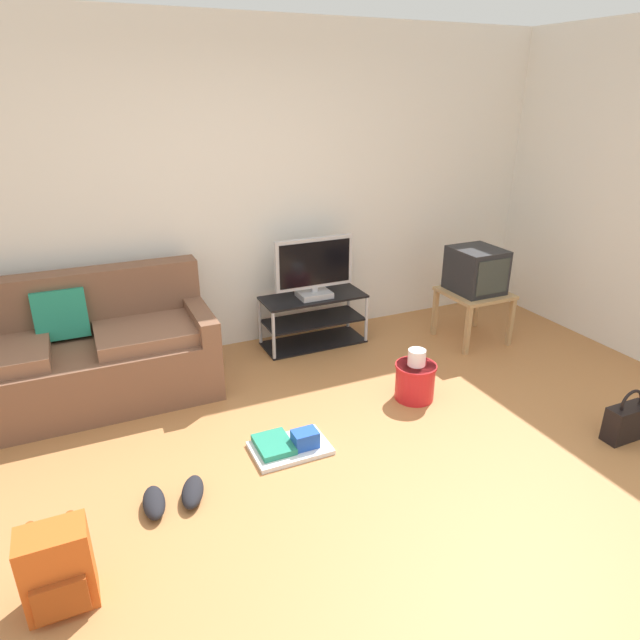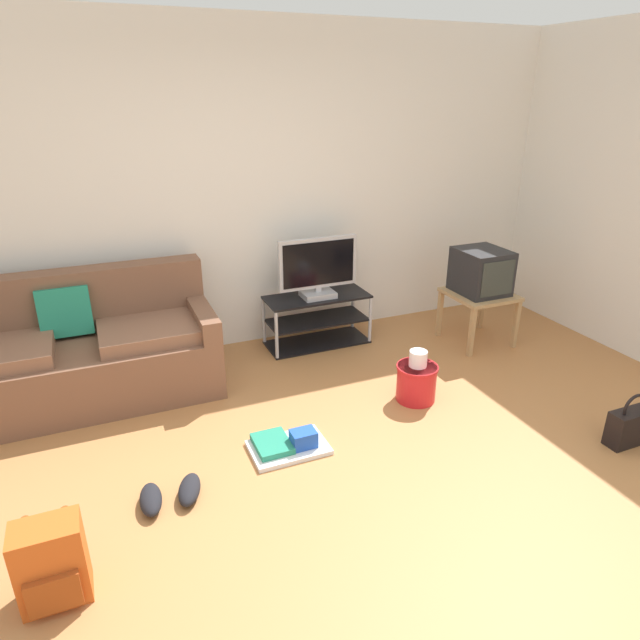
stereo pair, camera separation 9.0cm
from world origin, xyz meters
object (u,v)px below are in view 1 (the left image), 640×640
Objects in this scene: side_table at (474,299)px; backpack at (58,569)px; couch at (76,357)px; sneakers_pair at (174,497)px; tv_stand at (313,320)px; cleaning_bucket at (415,378)px; crt_tv at (476,270)px; flat_tv at (314,268)px; handbag at (627,421)px; floor_tray at (289,445)px.

backpack is (-3.51, -1.56, -0.20)m from side_table.
couch is 4.78× the size of backpack.
sneakers_pair is at bearing -74.30° from couch.
tv_stand is 2.31× the size of cleaning_bucket.
couch is 3.37m from crt_tv.
flat_tv reaches higher than tv_stand.
tv_stand is at bearing 5.55° from couch.
handbag is at bearing -92.68° from crt_tv.
crt_tv is 1.12× the size of cleaning_bucket.
flat_tv is 1.85× the size of sneakers_pair.
backpack is at bearing -135.84° from tv_stand.
sneakers_pair is (0.40, -1.44, -0.30)m from couch.
crt_tv reaches higher than tv_stand.
crt_tv is 0.90× the size of floor_tray.
floor_tray is (-2.16, -0.92, -0.63)m from crt_tv.
crt_tv is at bearing -19.78° from flat_tv.
sneakers_pair is (-1.87, -0.42, -0.12)m from cleaning_bucket.
side_table reaches higher than backpack.
crt_tv is 1.37m from cleaning_bucket.
handbag is (1.28, -2.23, -0.10)m from tv_stand.
flat_tv is 1.44× the size of floor_tray.
crt_tv reaches higher than sneakers_pair.
cleaning_bucket is (0.30, -1.19, -0.56)m from flat_tv.
floor_tray is (-2.08, 0.79, -0.09)m from handbag.
handbag is at bearing 5.34° from backpack.
flat_tv is at bearing 159.62° from side_table.
cleaning_bucket is (-1.06, -0.68, -0.24)m from side_table.
floor_tray is at bearing -46.56° from couch.
handbag is 0.95× the size of sneakers_pair.
crt_tv is 3.20m from sneakers_pair.
tv_stand is 1.65m from floor_tray.
backpack is at bearing -156.04° from side_table.
backpack is 3.43m from handbag.
handbag is at bearing -60.16° from tv_stand.
couch is 1.74m from floor_tray.
flat_tv is at bearing 120.09° from handbag.
backpack reaches higher than handbag.
sneakers_pair is at bearing -133.97° from tv_stand.
couch is 1.91m from backpack.
sneakers_pair is at bearing -134.36° from flat_tv.
flat_tv is 1.32× the size of side_table.
couch is 2.74× the size of flat_tv.
cleaning_bucket is (-1.06, -0.70, -0.50)m from crt_tv.
backpack is (-2.15, -2.06, -0.52)m from flat_tv.
flat_tv reaches higher than cleaning_bucket.
sneakers_pair is (-2.93, -1.10, -0.36)m from side_table.
couch is at bearing 92.64° from backpack.
sneakers_pair is 0.78× the size of floor_tray.
side_table is at bearing -20.38° from flat_tv.
side_table is 1.32× the size of backpack.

